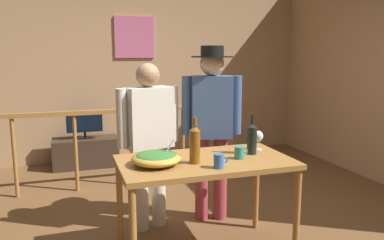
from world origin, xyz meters
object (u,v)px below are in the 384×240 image
(framed_picture, at_px, (134,37))
(person_standing_left, at_px, (149,133))
(wine_glass, at_px, (258,137))
(person_standing_right, at_px, (212,119))
(serving_table, at_px, (205,170))
(salad_bowl, at_px, (156,158))
(stair_railing, at_px, (146,133))
(tv_console, at_px, (86,152))
(wine_bottle_amber, at_px, (195,144))
(mug_teal, at_px, (240,153))
(flat_screen_tv, at_px, (84,122))
(mug_blue, at_px, (219,161))
(wine_bottle_dark, at_px, (252,138))

(framed_picture, relative_size, person_standing_left, 0.40)
(wine_glass, xyz_separation_m, person_standing_right, (-0.23, 0.50, 0.09))
(framed_picture, distance_m, person_standing_left, 2.67)
(serving_table, relative_size, salad_bowl, 3.63)
(stair_railing, distance_m, salad_bowl, 1.91)
(framed_picture, relative_size, tv_console, 0.68)
(framed_picture, distance_m, wine_bottle_amber, 3.32)
(tv_console, distance_m, person_standing_left, 2.34)
(mug_teal, xyz_separation_m, person_standing_left, (-0.56, 0.71, 0.05))
(stair_railing, xyz_separation_m, salad_bowl, (-0.30, -1.87, 0.21))
(tv_console, bearing_deg, person_standing_right, -63.91)
(framed_picture, bearing_deg, mug_teal, -85.64)
(flat_screen_tv, xyz_separation_m, serving_table, (0.77, -2.81, 0.06))
(serving_table, height_order, wine_bottle_amber, wine_bottle_amber)
(serving_table, distance_m, person_standing_left, 0.74)
(framed_picture, xyz_separation_m, stair_railing, (-0.10, -1.28, -1.20))
(salad_bowl, relative_size, mug_teal, 3.26)
(flat_screen_tv, xyz_separation_m, wine_glass, (1.30, -2.66, 0.26))
(serving_table, height_order, mug_teal, mug_teal)
(mug_blue, bearing_deg, person_standing_right, 72.24)
(framed_picture, xyz_separation_m, serving_table, (-0.02, -3.13, -1.12))
(person_standing_right, bearing_deg, flat_screen_tv, -48.57)
(stair_railing, xyz_separation_m, wine_bottle_amber, (-0.02, -1.92, 0.30))
(mug_teal, distance_m, person_standing_left, 0.90)
(serving_table, bearing_deg, tv_console, 105.18)
(framed_picture, distance_m, person_standing_right, 2.63)
(serving_table, relative_size, wine_bottle_amber, 3.85)
(salad_bowl, relative_size, person_standing_left, 0.24)
(wine_glass, bearing_deg, stair_railing, 109.81)
(mug_teal, bearing_deg, wine_bottle_dark, 32.80)
(serving_table, height_order, person_standing_left, person_standing_left)
(mug_teal, bearing_deg, mug_blue, -143.91)
(serving_table, bearing_deg, person_standing_left, 114.86)
(serving_table, relative_size, person_standing_left, 0.87)
(serving_table, distance_m, wine_bottle_amber, 0.26)
(person_standing_left, bearing_deg, salad_bowl, 67.70)
(person_standing_left, bearing_deg, mug_blue, 94.82)
(salad_bowl, relative_size, mug_blue, 3.32)
(wine_bottle_amber, xyz_separation_m, person_standing_left, (-0.19, 0.72, -0.05))
(framed_picture, height_order, wine_bottle_dark, framed_picture)
(salad_bowl, bearing_deg, wine_glass, 10.37)
(wine_glass, height_order, wine_bottle_amber, wine_bottle_amber)
(flat_screen_tv, distance_m, mug_teal, 3.05)
(stair_railing, xyz_separation_m, mug_blue, (0.11, -2.09, 0.21))
(flat_screen_tv, distance_m, wine_glass, 2.97)
(stair_railing, distance_m, wine_glass, 1.83)
(wine_bottle_dark, distance_m, mug_blue, 0.49)
(stair_railing, distance_m, person_standing_left, 1.25)
(salad_bowl, bearing_deg, wine_bottle_amber, -9.52)
(stair_railing, xyz_separation_m, serving_table, (0.09, -1.85, 0.07))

